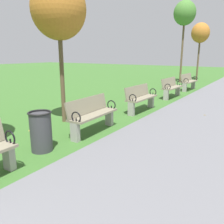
% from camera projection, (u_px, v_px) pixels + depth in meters
% --- Properties ---
extents(park_bench_3, '(0.53, 1.62, 0.90)m').
position_uv_depth(park_bench_3, '(92.00, 114.00, 5.92)').
color(park_bench_3, gray).
rests_on(park_bench_3, ground).
extents(park_bench_4, '(0.50, 1.61, 0.90)m').
position_uv_depth(park_bench_4, '(141.00, 98.00, 8.13)').
color(park_bench_4, gray).
rests_on(park_bench_4, ground).
extents(park_bench_5, '(0.51, 1.61, 0.90)m').
position_uv_depth(park_bench_5, '(171.00, 87.00, 10.67)').
color(park_bench_5, gray).
rests_on(park_bench_5, ground).
extents(park_bench_6, '(0.53, 1.62, 0.90)m').
position_uv_depth(park_bench_6, '(188.00, 81.00, 12.88)').
color(park_bench_6, gray).
rests_on(park_bench_6, ground).
extents(tree_2, '(1.48, 1.48, 3.95)m').
position_uv_depth(tree_2, '(59.00, 10.00, 6.23)').
color(tree_2, brown).
rests_on(tree_2, ground).
extents(tree_3, '(1.44, 1.44, 5.37)m').
position_uv_depth(tree_3, '(185.00, 14.00, 15.33)').
color(tree_3, brown).
rests_on(tree_3, ground).
extents(tree_4, '(1.32, 1.32, 4.20)m').
position_uv_depth(tree_4, '(200.00, 33.00, 17.24)').
color(tree_4, brown).
rests_on(tree_4, ground).
extents(trash_bin, '(0.48, 0.48, 0.84)m').
position_uv_depth(trash_bin, '(41.00, 131.00, 4.79)').
color(trash_bin, '#38383D').
rests_on(trash_bin, ground).
extents(scattered_leaves, '(4.86, 18.02, 0.02)m').
position_uv_depth(scattered_leaves, '(184.00, 106.00, 8.98)').
color(scattered_leaves, '#93511E').
rests_on(scattered_leaves, ground).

